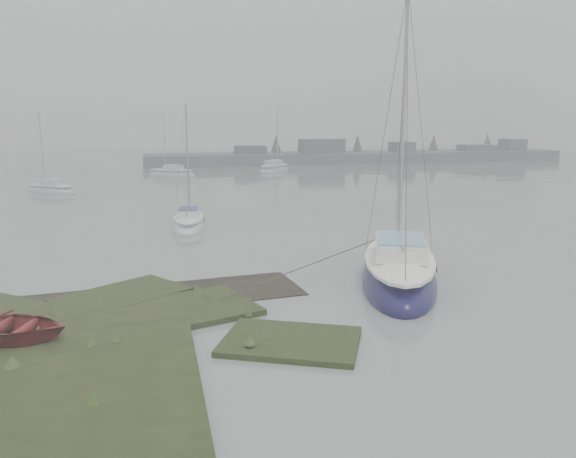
{
  "coord_description": "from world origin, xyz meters",
  "views": [
    {
      "loc": [
        -2.81,
        -13.95,
        5.75
      ],
      "look_at": [
        1.98,
        5.96,
        1.8
      ],
      "focal_mm": 35.0,
      "sensor_mm": 36.0,
      "label": 1
    }
  ],
  "objects": [
    {
      "name": "dinghy",
      "position": [
        -6.7,
        1.0,
        0.56
      ],
      "size": [
        3.86,
        3.27,
        0.68
      ],
      "primitive_type": "imported",
      "rotation": [
        0.0,
        0.0,
        1.24
      ],
      "color": "maroon",
      "rests_on": "marsh_bank"
    },
    {
      "name": "sailboat_far_c",
      "position": [
        -0.9,
        46.76,
        0.24
      ],
      "size": [
        5.61,
        4.42,
        7.74
      ],
      "rotation": [
        0.0,
        0.0,
        1.02
      ],
      "color": "#B6BCC0",
      "rests_on": "ground"
    },
    {
      "name": "ground",
      "position": [
        0.0,
        30.0,
        0.0
      ],
      "size": [
        160.0,
        160.0,
        0.0
      ],
      "primitive_type": "plane",
      "color": "slate",
      "rests_on": "ground"
    },
    {
      "name": "sailboat_far_b",
      "position": [
        10.84,
        49.45,
        0.27
      ],
      "size": [
        5.48,
        6.04,
        8.69
      ],
      "rotation": [
        0.0,
        0.0,
        -0.69
      ],
      "color": "#B9BEC3",
      "rests_on": "ground"
    },
    {
      "name": "sailboat_white",
      "position": [
        -1.03,
        16.64,
        0.22
      ],
      "size": [
        2.24,
        5.29,
        7.25
      ],
      "rotation": [
        0.0,
        0.0,
        -0.11
      ],
      "color": "silver",
      "rests_on": "ground"
    },
    {
      "name": "sailboat_main",
      "position": [
        5.64,
        4.1,
        0.35
      ],
      "size": [
        5.4,
        8.35,
        11.22
      ],
      "rotation": [
        0.0,
        0.0,
        -0.38
      ],
      "color": "#0F0E39",
      "rests_on": "ground"
    },
    {
      "name": "sailboat_far_a",
      "position": [
        -10.98,
        34.8,
        0.22
      ],
      "size": [
        4.95,
        4.36,
        7.05
      ],
      "rotation": [
        0.0,
        0.0,
        0.91
      ],
      "color": "silver",
      "rests_on": "ground"
    },
    {
      "name": "far_shoreline",
      "position": [
        26.84,
        61.9,
        0.85
      ],
      "size": [
        60.0,
        8.0,
        4.15
      ],
      "color": "#4C4F51",
      "rests_on": "ground"
    }
  ]
}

